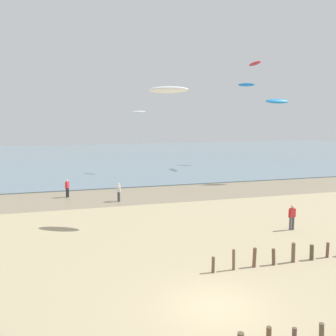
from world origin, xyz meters
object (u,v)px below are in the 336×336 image
at_px(person_left_flank, 119,191).
at_px(kite_aloft_4, 168,90).
at_px(person_nearest_camera, 292,216).
at_px(kite_aloft_0, 246,85).
at_px(person_by_waterline, 67,188).
at_px(kite_aloft_1, 138,112).
at_px(kite_aloft_3, 277,101).
at_px(kite_aloft_2, 255,63).

height_order(person_left_flank, kite_aloft_4, kite_aloft_4).
distance_m(person_nearest_camera, kite_aloft_0, 38.89).
bearing_deg(person_left_flank, kite_aloft_4, -70.20).
bearing_deg(person_by_waterline, kite_aloft_1, 54.99).
relative_size(person_left_flank, kite_aloft_4, 0.58).
distance_m(kite_aloft_1, kite_aloft_3, 18.39).
bearing_deg(kite_aloft_4, kite_aloft_0, -98.48).
relative_size(person_left_flank, kite_aloft_1, 0.77).
relative_size(person_by_waterline, kite_aloft_3, 0.60).
bearing_deg(person_by_waterline, person_nearest_camera, -46.09).
distance_m(kite_aloft_1, kite_aloft_2, 19.30).
height_order(person_nearest_camera, person_by_waterline, same).
height_order(kite_aloft_2, kite_aloft_4, kite_aloft_2).
distance_m(person_nearest_camera, kite_aloft_3, 21.42).
bearing_deg(kite_aloft_4, kite_aloft_3, -115.24).
distance_m(kite_aloft_3, kite_aloft_4, 21.03).
height_order(person_by_waterline, kite_aloft_1, kite_aloft_1).
xyz_separation_m(person_nearest_camera, person_left_flank, (-9.87, 11.75, 0.00)).
bearing_deg(kite_aloft_2, kite_aloft_1, 95.19).
relative_size(kite_aloft_0, kite_aloft_1, 1.23).
relative_size(kite_aloft_0, kite_aloft_4, 0.93).
relative_size(person_left_flank, kite_aloft_0, 0.63).
bearing_deg(kite_aloft_1, person_nearest_camera, 145.08).
distance_m(person_left_flank, kite_aloft_1, 19.55).
bearing_deg(kite_aloft_0, person_nearest_camera, -86.90).
xyz_separation_m(kite_aloft_2, kite_aloft_4, (-20.74, -24.76, -6.22)).
bearing_deg(person_nearest_camera, kite_aloft_2, 65.44).
xyz_separation_m(person_left_flank, kite_aloft_1, (5.44, 17.23, 7.44)).
distance_m(person_by_waterline, kite_aloft_2, 34.61).
height_order(person_left_flank, kite_aloft_0, kite_aloft_0).
distance_m(person_nearest_camera, kite_aloft_2, 35.51).
relative_size(person_nearest_camera, kite_aloft_3, 0.60).
relative_size(person_nearest_camera, kite_aloft_4, 0.58).
height_order(person_by_waterline, kite_aloft_3, kite_aloft_3).
bearing_deg(kite_aloft_2, person_left_flank, 131.02).
relative_size(person_by_waterline, kite_aloft_4, 0.58).
bearing_deg(kite_aloft_1, kite_aloft_4, 129.64).
distance_m(person_left_flank, kite_aloft_4, 11.40).
relative_size(person_left_flank, kite_aloft_2, 0.50).
bearing_deg(kite_aloft_3, person_nearest_camera, -113.46).
distance_m(kite_aloft_2, kite_aloft_4, 32.89).
height_order(kite_aloft_2, kite_aloft_3, kite_aloft_2).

